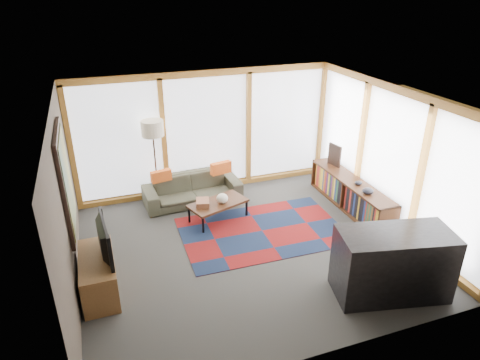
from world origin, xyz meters
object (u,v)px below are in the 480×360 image
object	(u,v)px
sofa	(192,189)
floor_lamp	(155,163)
bookshelf	(350,194)
tv_console	(99,275)
coffee_table	(218,211)
bar_counter	(392,264)
television	(99,240)

from	to	relation	value
sofa	floor_lamp	bearing A→B (deg)	158.32
sofa	bookshelf	bearing A→B (deg)	-26.62
tv_console	coffee_table	bearing A→B (deg)	32.48
sofa	bookshelf	xyz separation A→B (m)	(2.92, -1.32, 0.02)
floor_lamp	coffee_table	distance (m)	1.62
bookshelf	coffee_table	bearing A→B (deg)	170.44
coffee_table	bar_counter	xyz separation A→B (m)	(1.74, -2.88, 0.32)
bookshelf	sofa	bearing A→B (deg)	155.74
bookshelf	bar_counter	world-z (taller)	bar_counter
bar_counter	coffee_table	bearing A→B (deg)	133.68
coffee_table	bar_counter	distance (m)	3.38
bookshelf	tv_console	size ratio (longest dim) A/B	2.08
television	bar_counter	distance (m)	4.19
bar_counter	television	bearing A→B (deg)	171.87
floor_lamp	bar_counter	size ratio (longest dim) A/B	1.10
sofa	bar_counter	size ratio (longest dim) A/B	1.24
floor_lamp	tv_console	size ratio (longest dim) A/B	1.50
tv_console	television	world-z (taller)	television
bookshelf	bar_counter	xyz separation A→B (m)	(-0.89, -2.43, 0.20)
television	sofa	bearing A→B (deg)	-43.24
floor_lamp	television	size ratio (longest dim) A/B	1.83
coffee_table	bookshelf	size ratio (longest dim) A/B	0.45
coffee_table	tv_console	xyz separation A→B (m)	(-2.25, -1.44, 0.11)
television	floor_lamp	bearing A→B (deg)	-29.37
floor_lamp	television	xyz separation A→B (m)	(-1.21, -2.51, -0.02)
television	bar_counter	xyz separation A→B (m)	(3.91, -1.47, -0.35)
floor_lamp	bar_counter	distance (m)	4.82
sofa	floor_lamp	distance (m)	0.92
bar_counter	floor_lamp	bearing A→B (deg)	136.64
tv_console	television	bearing A→B (deg)	21.67
floor_lamp	coffee_table	xyz separation A→B (m)	(0.96, -1.11, -0.69)
sofa	coffee_table	size ratio (longest dim) A/B	1.80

